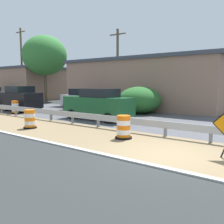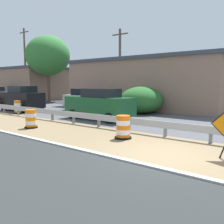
{
  "view_description": "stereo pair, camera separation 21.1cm",
  "coord_description": "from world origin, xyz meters",
  "px_view_note": "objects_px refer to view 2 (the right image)",
  "views": [
    {
      "loc": [
        -7.67,
        -3.48,
        2.44
      ],
      "look_at": [
        1.76,
        3.67,
        1.05
      ],
      "focal_mm": 40.1,
      "sensor_mm": 36.0,
      "label": 1
    },
    {
      "loc": [
        -7.55,
        -3.65,
        2.44
      ],
      "look_at": [
        1.76,
        3.67,
        1.05
      ],
      "focal_mm": 40.1,
      "sensor_mm": 36.0,
      "label": 2
    }
  ],
  "objects_px": {
    "traffic_barrel_mid": "(18,108)",
    "car_distant_c": "(86,99)",
    "utility_pole_mid": "(25,64)",
    "traffic_barrel_close": "(31,120)",
    "car_trailing_far_lane": "(22,98)",
    "traffic_barrel_nearest": "(123,128)",
    "utility_pole_near": "(120,67)",
    "car_lead_far_lane": "(99,104)"
  },
  "relations": [
    {
      "from": "traffic_barrel_mid",
      "to": "car_distant_c",
      "type": "relative_size",
      "value": 0.25
    },
    {
      "from": "utility_pole_mid",
      "to": "traffic_barrel_close",
      "type": "bearing_deg",
      "value": -122.44
    },
    {
      "from": "car_trailing_far_lane",
      "to": "utility_pole_mid",
      "type": "bearing_deg",
      "value": -35.89
    },
    {
      "from": "car_distant_c",
      "to": "traffic_barrel_mid",
      "type": "bearing_deg",
      "value": -118.95
    },
    {
      "from": "traffic_barrel_close",
      "to": "car_trailing_far_lane",
      "type": "distance_m",
      "value": 9.05
    },
    {
      "from": "car_distant_c",
      "to": "utility_pole_mid",
      "type": "distance_m",
      "value": 14.83
    },
    {
      "from": "traffic_barrel_nearest",
      "to": "utility_pole_mid",
      "type": "relative_size",
      "value": 0.11
    },
    {
      "from": "utility_pole_near",
      "to": "car_distant_c",
      "type": "bearing_deg",
      "value": 167.24
    },
    {
      "from": "traffic_barrel_mid",
      "to": "utility_pole_near",
      "type": "distance_m",
      "value": 10.13
    },
    {
      "from": "traffic_barrel_close",
      "to": "traffic_barrel_mid",
      "type": "height_order",
      "value": "traffic_barrel_mid"
    },
    {
      "from": "utility_pole_near",
      "to": "utility_pole_mid",
      "type": "relative_size",
      "value": 0.8
    },
    {
      "from": "traffic_barrel_nearest",
      "to": "car_trailing_far_lane",
      "type": "height_order",
      "value": "car_trailing_far_lane"
    },
    {
      "from": "traffic_barrel_mid",
      "to": "utility_pole_near",
      "type": "bearing_deg",
      "value": -22.06
    },
    {
      "from": "traffic_barrel_close",
      "to": "car_trailing_far_lane",
      "type": "xyz_separation_m",
      "value": [
        4.43,
        7.86,
        0.63
      ]
    },
    {
      "from": "traffic_barrel_mid",
      "to": "car_trailing_far_lane",
      "type": "xyz_separation_m",
      "value": [
        1.32,
        1.45,
        0.61
      ]
    },
    {
      "from": "car_trailing_far_lane",
      "to": "car_distant_c",
      "type": "xyz_separation_m",
      "value": [
        3.71,
        -4.17,
        -0.11
      ]
    },
    {
      "from": "traffic_barrel_close",
      "to": "car_distant_c",
      "type": "distance_m",
      "value": 8.95
    },
    {
      "from": "traffic_barrel_close",
      "to": "car_trailing_far_lane",
      "type": "relative_size",
      "value": 0.24
    },
    {
      "from": "traffic_barrel_close",
      "to": "utility_pole_mid",
      "type": "distance_m",
      "value": 21.4
    },
    {
      "from": "traffic_barrel_close",
      "to": "car_trailing_far_lane",
      "type": "bearing_deg",
      "value": 60.61
    },
    {
      "from": "car_trailing_far_lane",
      "to": "car_distant_c",
      "type": "distance_m",
      "value": 5.58
    },
    {
      "from": "car_distant_c",
      "to": "utility_pole_near",
      "type": "xyz_separation_m",
      "value": [
        3.8,
        -0.86,
        2.95
      ]
    },
    {
      "from": "traffic_barrel_nearest",
      "to": "utility_pole_mid",
      "type": "distance_m",
      "value": 25.64
    },
    {
      "from": "traffic_barrel_close",
      "to": "traffic_barrel_mid",
      "type": "bearing_deg",
      "value": 64.09
    },
    {
      "from": "utility_pole_near",
      "to": "utility_pole_mid",
      "type": "xyz_separation_m",
      "value": [
        -0.71,
        14.84,
        0.94
      ]
    },
    {
      "from": "car_trailing_far_lane",
      "to": "car_distant_c",
      "type": "height_order",
      "value": "car_trailing_far_lane"
    },
    {
      "from": "car_lead_far_lane",
      "to": "traffic_barrel_mid",
      "type": "bearing_deg",
      "value": 12.94
    },
    {
      "from": "car_distant_c",
      "to": "car_trailing_far_lane",
      "type": "bearing_deg",
      "value": -138.9
    },
    {
      "from": "traffic_barrel_nearest",
      "to": "traffic_barrel_mid",
      "type": "bearing_deg",
      "value": 79.81
    },
    {
      "from": "car_trailing_far_lane",
      "to": "utility_pole_near",
      "type": "relative_size",
      "value": 0.56
    },
    {
      "from": "car_trailing_far_lane",
      "to": "traffic_barrel_nearest",
      "type": "bearing_deg",
      "value": 164.34
    },
    {
      "from": "traffic_barrel_close",
      "to": "utility_pole_mid",
      "type": "height_order",
      "value": "utility_pole_mid"
    },
    {
      "from": "utility_pole_mid",
      "to": "car_trailing_far_lane",
      "type": "bearing_deg",
      "value": -124.75
    },
    {
      "from": "traffic_barrel_nearest",
      "to": "utility_pole_mid",
      "type": "height_order",
      "value": "utility_pole_mid"
    },
    {
      "from": "car_lead_far_lane",
      "to": "utility_pole_mid",
      "type": "xyz_separation_m",
      "value": [
        6.54,
        18.49,
        3.82
      ]
    },
    {
      "from": "traffic_barrel_mid",
      "to": "car_trailing_far_lane",
      "type": "distance_m",
      "value": 2.05
    },
    {
      "from": "utility_pole_mid",
      "to": "car_distant_c",
      "type": "bearing_deg",
      "value": -102.48
    },
    {
      "from": "car_distant_c",
      "to": "traffic_barrel_nearest",
      "type": "bearing_deg",
      "value": -38.68
    },
    {
      "from": "utility_pole_mid",
      "to": "traffic_barrel_mid",
      "type": "bearing_deg",
      "value": -125.79
    },
    {
      "from": "traffic_barrel_mid",
      "to": "traffic_barrel_close",
      "type": "bearing_deg",
      "value": -115.91
    },
    {
      "from": "traffic_barrel_nearest",
      "to": "car_distant_c",
      "type": "distance_m",
      "value": 11.6
    },
    {
      "from": "car_lead_far_lane",
      "to": "utility_pole_near",
      "type": "distance_m",
      "value": 8.61
    }
  ]
}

